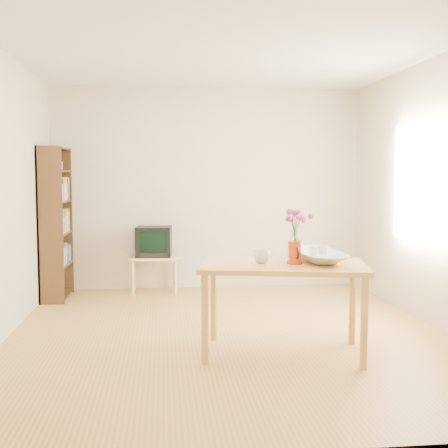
{
  "coord_description": "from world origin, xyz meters",
  "views": [
    {
      "loc": [
        -0.59,
        -5.05,
        1.46
      ],
      "look_at": [
        0.0,
        0.3,
        1.0
      ],
      "focal_mm": 45.0,
      "sensor_mm": 36.0,
      "label": 1
    }
  ],
  "objects": [
    {
      "name": "table",
      "position": [
        0.39,
        -0.61,
        0.66
      ],
      "size": [
        1.46,
        1.01,
        0.75
      ],
      "rotation": [
        0.0,
        0.0,
        -0.2
      ],
      "color": "#C68C44",
      "rests_on": "ground"
    },
    {
      "name": "bowl",
      "position": [
        0.7,
        -0.51,
        1.0
      ],
      "size": [
        0.56,
        0.56,
        0.51
      ],
      "primitive_type": "imported",
      "rotation": [
        0.0,
        0.0,
        0.05
      ],
      "color": "white",
      "rests_on": "table"
    },
    {
      "name": "television",
      "position": [
        -0.7,
        1.98,
        0.65
      ],
      "size": [
        0.46,
        0.43,
        0.37
      ],
      "rotation": [
        0.0,
        0.0,
        -0.08
      ],
      "color": "black",
      "rests_on": "tv_stand"
    },
    {
      "name": "room",
      "position": [
        0.03,
        0.0,
        1.3
      ],
      "size": [
        4.5,
        4.5,
        4.5
      ],
      "color": "#AF7F3E",
      "rests_on": "ground"
    },
    {
      "name": "bookshelf",
      "position": [
        -1.85,
        1.75,
        0.84
      ],
      "size": [
        0.28,
        0.7,
        1.8
      ],
      "color": "#331E11",
      "rests_on": "ground"
    },
    {
      "name": "tv_stand",
      "position": [
        -0.7,
        1.97,
        0.39
      ],
      "size": [
        0.6,
        0.45,
        0.46
      ],
      "color": "#DDBC7C",
      "rests_on": "ground"
    },
    {
      "name": "teacup_a",
      "position": [
        0.66,
        -0.51,
        0.95
      ],
      "size": [
        0.1,
        0.1,
        0.07
      ],
      "primitive_type": "imported",
      "rotation": [
        0.0,
        0.0,
        0.8
      ],
      "color": "white",
      "rests_on": "bowl"
    },
    {
      "name": "mug",
      "position": [
        0.22,
        -0.56,
        0.8
      ],
      "size": [
        0.16,
        0.16,
        0.11
      ],
      "primitive_type": "imported",
      "rotation": [
        0.0,
        0.0,
        3.3
      ],
      "color": "white",
      "rests_on": "table"
    },
    {
      "name": "pitcher",
      "position": [
        0.48,
        -0.63,
        0.84
      ],
      "size": [
        0.13,
        0.2,
        0.19
      ],
      "rotation": [
        0.0,
        0.0,
        0.02
      ],
      "color": "red",
      "rests_on": "table"
    },
    {
      "name": "teacup_b",
      "position": [
        0.75,
        -0.49,
        0.96
      ],
      "size": [
        0.1,
        0.1,
        0.07
      ],
      "primitive_type": "imported",
      "rotation": [
        0.0,
        0.0,
        2.17
      ],
      "color": "white",
      "rests_on": "bowl"
    },
    {
      "name": "flowers",
      "position": [
        0.48,
        -0.63,
        1.08
      ],
      "size": [
        0.21,
        0.21,
        0.3
      ],
      "primitive_type": null,
      "color": "#F639AE",
      "rests_on": "pitcher"
    }
  ]
}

